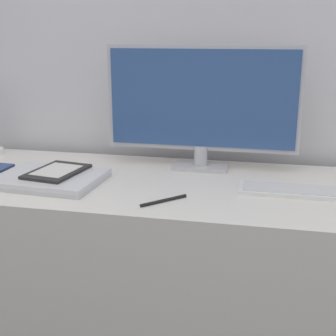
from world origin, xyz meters
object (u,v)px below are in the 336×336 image
object	(u,v)px
monitor	(202,103)
pen	(164,201)
laptop	(50,179)
ereader	(57,171)
keyboard	(294,190)

from	to	relation	value
monitor	pen	xyz separation A→B (m)	(-0.05, -0.35, -0.22)
laptop	ereader	xyz separation A→B (m)	(0.01, 0.02, 0.02)
keyboard	ereader	distance (m)	0.72
ereader	keyboard	bearing A→B (deg)	2.83
pen	ereader	bearing A→B (deg)	162.04
laptop	pen	xyz separation A→B (m)	(0.38, -0.10, -0.01)
monitor	keyboard	world-z (taller)	monitor
monitor	laptop	world-z (taller)	monitor
monitor	laptop	xyz separation A→B (m)	(-0.43, -0.25, -0.21)
laptop	pen	distance (m)	0.39
keyboard	pen	bearing A→B (deg)	-156.34
keyboard	ereader	xyz separation A→B (m)	(-0.71, -0.04, 0.02)
laptop	keyboard	bearing A→B (deg)	4.58
ereader	pen	bearing A→B (deg)	-17.96
pen	keyboard	bearing A→B (deg)	23.66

